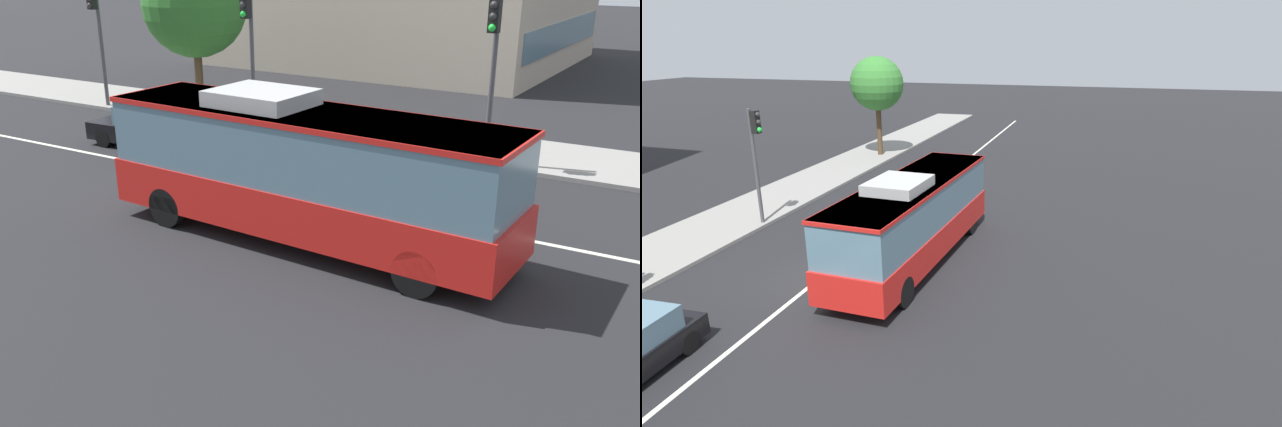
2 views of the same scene
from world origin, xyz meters
TOP-DOWN VIEW (x-y plane):
  - ground_plane at (0.00, 0.00)m, footprint 160.00×160.00m
  - sidewalk_kerb at (0.00, 7.05)m, footprint 80.00×3.96m
  - lane_centre_line at (0.00, 0.00)m, footprint 76.00×0.16m
  - transit_bus at (2.27, -2.66)m, footprint 10.11×3.00m
  - traffic_light_far_corner at (4.06, 5.20)m, footprint 0.33×0.62m
  - street_tree_kerbside_left at (18.81, 6.27)m, footprint 3.65×3.65m

SIDE VIEW (x-z plane):
  - ground_plane at x=0.00m, z-range 0.00..0.00m
  - lane_centre_line at x=0.00m, z-range 0.00..0.01m
  - sidewalk_kerb at x=0.00m, z-range 0.00..0.14m
  - transit_bus at x=2.27m, z-range 0.08..3.54m
  - traffic_light_far_corner at x=4.06m, z-range 0.96..6.16m
  - street_tree_kerbside_left at x=18.81m, z-range 1.58..8.46m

